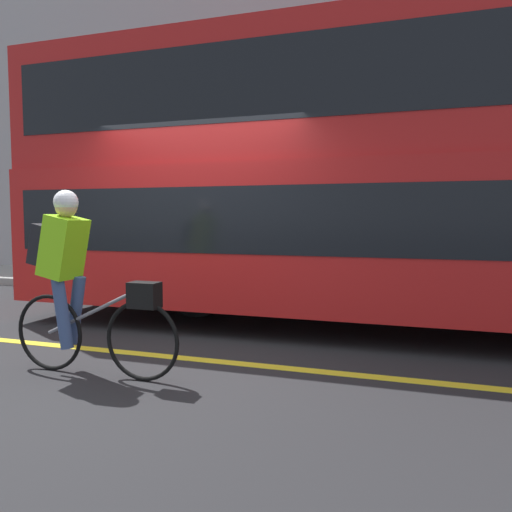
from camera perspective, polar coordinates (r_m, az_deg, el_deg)
name	(u,v)px	position (r m, az deg, el deg)	size (l,w,h in m)	color
ground_plane	(163,356)	(5.24, -10.56, -11.14)	(80.00, 80.00, 0.00)	#232326
road_center_line	(162,356)	(5.22, -10.65, -11.15)	(50.00, 0.14, 0.01)	yellow
sidewalk_curb	(285,287)	(9.54, 3.31, -3.53)	(60.00, 2.28, 0.15)	gray
building_facade	(302,118)	(10.89, 5.24, 15.43)	(60.00, 0.30, 6.95)	#9E9EA3
bus	(460,166)	(6.44, 22.30, 9.47)	(11.00, 2.48, 3.59)	black
cyclist_on_bike	(76,276)	(4.70, -19.87, -2.16)	(1.67, 0.32, 1.64)	black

